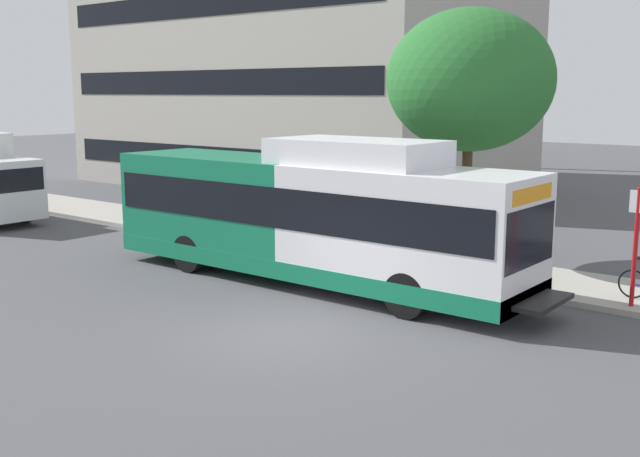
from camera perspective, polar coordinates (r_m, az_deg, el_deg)
name	(u,v)px	position (r m, az deg, el deg)	size (l,w,h in m)	color
ground_plane	(55,276)	(21.11, -19.20, -3.35)	(120.00, 120.00, 0.00)	#4C4C51
sidewalk_curb	(288,242)	(24.09, -2.40, -0.99)	(3.00, 56.00, 0.14)	#A8A399
transit_bus	(311,216)	(18.90, -0.65, 0.96)	(2.58, 12.25, 3.65)	white
bus_stop_sign_pole	(636,238)	(17.67, 22.59, -0.66)	(0.10, 0.36, 2.60)	red
street_tree_near_stop	(470,81)	(21.34, 11.17, 10.82)	(4.53, 4.53, 6.84)	#4C3823
lattice_comm_tower	(133,0)	(59.20, -13.81, 16.26)	(1.10, 1.10, 33.51)	#B7B7BC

